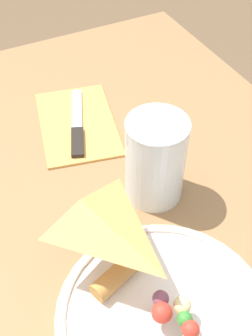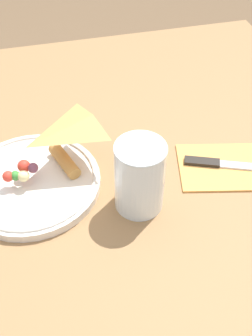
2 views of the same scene
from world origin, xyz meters
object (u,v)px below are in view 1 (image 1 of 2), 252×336
object	(u,v)px
dining_table	(91,322)
plate_pizza	(163,314)
butter_knife	(77,124)
milk_glass	(155,163)
napkin_folded	(77,123)

from	to	relation	value
dining_table	plate_pizza	size ratio (longest dim) A/B	4.68
dining_table	plate_pizza	world-z (taller)	plate_pizza
butter_knife	plate_pizza	bearing A→B (deg)	-164.85
plate_pizza	milk_glass	xyz separation A→B (m)	(0.17, -0.08, 0.04)
milk_glass	dining_table	bearing A→B (deg)	123.27
milk_glass	butter_knife	world-z (taller)	milk_glass
dining_table	butter_knife	world-z (taller)	butter_knife
plate_pizza	napkin_folded	distance (m)	0.36
milk_glass	butter_knife	distance (m)	0.19
plate_pizza	napkin_folded	bearing A→B (deg)	-6.65
dining_table	napkin_folded	bearing A→B (deg)	-20.04
napkin_folded	butter_knife	distance (m)	0.01
plate_pizza	butter_knife	distance (m)	0.36
plate_pizza	milk_glass	size ratio (longest dim) A/B	1.90
dining_table	napkin_folded	world-z (taller)	napkin_folded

